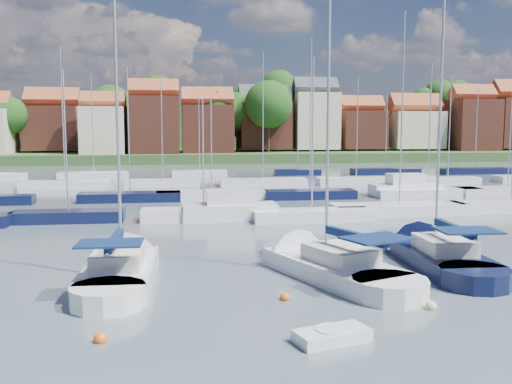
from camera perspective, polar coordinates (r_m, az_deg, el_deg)
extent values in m
plane|color=#3F4B55|center=(63.12, 0.50, 0.26)|extent=(260.00, 260.00, 0.00)
cube|color=silver|center=(26.60, -13.42, -8.21)|extent=(3.24, 7.29, 1.20)
cone|color=silver|center=(30.94, -12.35, -6.10)|extent=(3.11, 3.60, 3.00)
cylinder|color=silver|center=(23.17, -14.57, -10.47)|extent=(3.10, 3.10, 1.20)
cube|color=beige|center=(25.89, -13.62, -6.46)|extent=(2.20, 3.07, 0.70)
cylinder|color=#B2B2B7|center=(26.24, -13.71, 7.60)|extent=(0.14, 0.14, 13.32)
cylinder|color=#B2B2B7|center=(24.75, -13.98, -5.06)|extent=(0.23, 4.00, 0.10)
cube|color=#0D1E43|center=(24.72, -13.99, -4.72)|extent=(0.43, 3.80, 0.35)
cube|color=#0D1E43|center=(23.43, -14.43, -4.98)|extent=(2.61, 1.88, 0.08)
cube|color=silver|center=(26.85, 7.67, -7.95)|extent=(5.72, 8.17, 1.20)
cone|color=silver|center=(30.61, 2.28, -6.08)|extent=(4.28, 4.57, 3.14)
cylinder|color=silver|center=(24.07, 13.21, -9.78)|extent=(4.09, 4.09, 1.20)
cube|color=beige|center=(26.22, 8.40, -6.18)|extent=(3.21, 3.74, 0.70)
cylinder|color=#B2B2B7|center=(26.42, 7.23, 8.43)|extent=(0.14, 0.14, 13.97)
cylinder|color=#B2B2B7|center=(25.25, 9.91, -4.73)|extent=(1.65, 3.93, 0.10)
cube|color=#0D1E43|center=(25.22, 9.92, -4.40)|extent=(1.76, 3.81, 0.35)
cube|color=#0D1E43|center=(24.18, 11.99, -4.55)|extent=(3.18, 2.74, 0.08)
cube|color=black|center=(30.12, 17.83, -6.61)|extent=(3.44, 7.63, 1.20)
cone|color=black|center=(34.37, 14.74, -4.89)|extent=(3.28, 3.78, 3.12)
cylinder|color=black|center=(26.83, 21.02, -8.35)|extent=(3.26, 3.26, 1.20)
cube|color=beige|center=(29.46, 18.30, -5.03)|extent=(2.32, 3.22, 0.70)
cylinder|color=#B2B2B7|center=(29.86, 17.96, 8.17)|extent=(0.14, 0.14, 14.20)
cylinder|color=#B2B2B7|center=(28.37, 19.20, -3.75)|extent=(0.28, 4.17, 0.10)
cube|color=#0D1E43|center=(28.34, 19.21, -3.45)|extent=(0.47, 3.97, 0.35)
cube|color=#0D1E43|center=(27.11, 20.42, -3.62)|extent=(2.73, 1.99, 0.08)
cube|color=silver|center=(19.23, 7.60, -14.15)|extent=(2.66, 1.77, 0.48)
cylinder|color=silver|center=(19.19, 7.61, -13.77)|extent=(1.14, 1.14, 0.31)
sphere|color=#D85914|center=(19.77, -15.27, -14.27)|extent=(0.45, 0.45, 0.45)
sphere|color=#D85914|center=(23.41, 2.91, -10.73)|extent=(0.41, 0.41, 0.41)
sphere|color=beige|center=(23.26, 17.09, -11.13)|extent=(0.46, 0.46, 0.46)
sphere|color=#D85914|center=(31.37, 17.80, -6.55)|extent=(0.48, 0.48, 0.48)
cube|color=black|center=(43.82, -18.25, -2.42)|extent=(8.01, 2.24, 1.00)
cylinder|color=#B2B2B7|center=(43.33, -18.51, 4.89)|extent=(0.12, 0.12, 10.16)
cube|color=silver|center=(42.81, -5.25, -2.32)|extent=(9.22, 2.58, 1.00)
cylinder|color=#B2B2B7|center=(42.35, -5.32, 3.83)|extent=(0.12, 0.12, 8.18)
cube|color=silver|center=(42.35, 5.60, -2.42)|extent=(8.78, 2.46, 1.00)
cylinder|color=#B2B2B7|center=(41.84, 5.69, 5.76)|extent=(0.12, 0.12, 11.06)
cube|color=silver|center=(46.61, 14.13, -1.76)|extent=(10.79, 3.02, 1.00)
cylinder|color=#B2B2B7|center=(46.16, 14.41, 8.03)|extent=(0.12, 0.12, 14.87)
cube|color=silver|center=(51.37, 24.11, -1.38)|extent=(10.13, 2.84, 1.00)
cube|color=silver|center=(42.73, -2.62, -2.11)|extent=(7.00, 2.60, 1.40)
cube|color=silver|center=(42.57, -2.63, -0.65)|extent=(3.50, 2.20, 1.30)
cube|color=black|center=(54.27, -12.47, -0.56)|extent=(9.30, 2.60, 1.00)
cylinder|color=#B2B2B7|center=(53.87, -12.63, 6.04)|extent=(0.12, 0.12, 11.48)
cube|color=silver|center=(54.57, -4.45, -0.38)|extent=(10.40, 2.91, 1.00)
cylinder|color=#B2B2B7|center=(54.19, -4.49, 4.75)|extent=(0.12, 0.12, 8.77)
cube|color=black|center=(55.22, 5.40, -0.31)|extent=(8.80, 2.46, 1.00)
cylinder|color=#B2B2B7|center=(54.83, 5.49, 7.67)|extent=(0.12, 0.12, 14.33)
cube|color=silver|center=(59.00, 16.77, -0.12)|extent=(10.73, 3.00, 1.00)
cylinder|color=#B2B2B7|center=(58.63, 16.98, 6.27)|extent=(0.12, 0.12, 12.14)
cube|color=silver|center=(62.81, 23.84, -0.01)|extent=(10.48, 2.93, 1.00)
cylinder|color=#B2B2B7|center=(62.47, 24.08, 5.13)|extent=(0.12, 0.12, 10.28)
cube|color=silver|center=(58.97, 14.72, 0.09)|extent=(7.00, 2.60, 1.40)
cube|color=silver|center=(58.86, 14.75, 1.15)|extent=(3.50, 2.20, 1.30)
cube|color=silver|center=(67.76, -18.53, 0.65)|extent=(9.71, 2.72, 1.00)
cylinder|color=#B2B2B7|center=(67.45, -18.78, 7.38)|extent=(0.12, 0.12, 14.88)
cube|color=silver|center=(66.91, -9.29, 0.84)|extent=(8.49, 2.38, 1.00)
cylinder|color=#B2B2B7|center=(66.58, -9.39, 6.12)|extent=(0.12, 0.12, 11.31)
cube|color=silver|center=(66.91, 0.70, 0.93)|extent=(10.16, 2.85, 1.00)
cylinder|color=#B2B2B7|center=(66.60, 0.71, 7.62)|extent=(0.12, 0.12, 14.59)
cube|color=silver|center=(69.64, 9.98, 1.05)|extent=(9.53, 2.67, 1.00)
cylinder|color=#B2B2B7|center=(69.33, 10.09, 6.37)|extent=(0.12, 0.12, 11.91)
cube|color=silver|center=(72.52, 18.61, 1.02)|extent=(7.62, 2.13, 1.00)
cylinder|color=#B2B2B7|center=(72.21, 18.80, 6.21)|extent=(0.12, 0.12, 12.13)
cube|color=silver|center=(79.66, -15.89, 1.58)|extent=(9.24, 2.59, 1.00)
cylinder|color=#B2B2B7|center=(79.39, -16.05, 6.68)|extent=(0.12, 0.12, 13.17)
cube|color=silver|center=(79.69, -5.66, 1.81)|extent=(7.57, 2.12, 1.00)
cylinder|color=#B2B2B7|center=(79.42, -5.71, 5.85)|extent=(0.12, 0.12, 10.24)
cube|color=black|center=(81.61, 4.18, 1.93)|extent=(6.58, 1.84, 1.00)
cylinder|color=#B2B2B7|center=(81.37, 4.21, 5.10)|extent=(0.12, 0.12, 8.01)
cube|color=black|center=(85.24, 12.81, 1.98)|extent=(9.92, 2.78, 1.00)
cylinder|color=#B2B2B7|center=(84.98, 12.91, 5.99)|extent=(0.12, 0.12, 10.92)
cube|color=black|center=(89.91, 21.03, 1.94)|extent=(10.55, 2.95, 1.00)
cylinder|color=#B2B2B7|center=(89.67, 21.19, 5.93)|extent=(0.12, 0.12, 11.51)
cube|color=#365028|center=(139.52, -4.15, 3.85)|extent=(200.00, 70.00, 3.00)
cube|color=#365028|center=(164.32, -4.75, 5.89)|extent=(200.00, 60.00, 14.00)
cube|color=brown|center=(122.31, -19.57, 6.03)|extent=(10.37, 9.97, 8.73)
cube|color=brown|center=(122.42, -19.68, 8.67)|extent=(10.57, 5.13, 5.13)
cube|color=beige|center=(111.88, -14.96, 5.93)|extent=(8.09, 8.80, 8.96)
cube|color=brown|center=(111.97, -15.05, 8.72)|extent=(8.25, 4.00, 4.00)
cube|color=brown|center=(112.07, -10.12, 6.56)|extent=(9.36, 10.17, 10.97)
cube|color=brown|center=(112.27, -10.19, 9.95)|extent=(9.54, 4.63, 4.63)
cube|color=brown|center=(113.87, -4.86, 6.25)|extent=(9.90, 8.56, 9.42)
cube|color=brown|center=(113.99, -4.89, 9.23)|extent=(10.10, 4.90, 4.90)
cube|color=brown|center=(120.10, 0.84, 6.59)|extent=(10.59, 8.93, 9.49)
cube|color=#383A42|center=(120.25, 0.84, 9.47)|extent=(10.80, 5.24, 5.24)
cube|color=beige|center=(121.35, 5.90, 7.07)|extent=(9.01, 8.61, 11.65)
cube|color=#383A42|center=(121.61, 5.94, 10.33)|extent=(9.19, 4.46, 4.46)
cube|color=brown|center=(125.40, 10.43, 6.14)|extent=(9.10, 9.34, 8.00)
cube|color=brown|center=(125.47, 10.48, 8.48)|extent=(9.28, 4.50, 4.50)
cube|color=beige|center=(129.20, 15.48, 6.00)|extent=(10.86, 9.59, 7.88)
cube|color=brown|center=(129.28, 15.55, 8.33)|extent=(11.07, 5.37, 5.37)
cube|color=brown|center=(131.96, 20.69, 6.23)|extent=(9.18, 9.96, 10.97)
cube|color=brown|center=(132.13, 20.81, 9.10)|extent=(9.36, 4.54, 4.54)
cylinder|color=#382619|center=(152.57, 17.82, 6.87)|extent=(0.50, 0.50, 4.47)
sphere|color=#274E18|center=(152.75, 17.90, 9.14)|extent=(8.18, 8.18, 8.18)
cylinder|color=#382619|center=(118.70, -1.81, 5.08)|extent=(0.50, 0.50, 4.46)
sphere|color=#274E18|center=(118.70, -1.82, 8.00)|extent=(8.15, 8.15, 8.15)
cylinder|color=#382619|center=(137.92, 2.29, 7.26)|extent=(0.50, 0.50, 5.15)
sphere|color=#274E18|center=(138.18, 2.30, 10.16)|extent=(9.41, 9.41, 9.41)
cylinder|color=#382619|center=(138.45, -9.81, 7.21)|extent=(0.50, 0.50, 4.56)
sphere|color=#274E18|center=(138.66, -9.86, 9.77)|extent=(8.34, 8.34, 8.34)
cylinder|color=#382619|center=(128.10, -14.28, 5.15)|extent=(0.50, 0.50, 5.15)
sphere|color=#274E18|center=(128.14, -14.37, 8.28)|extent=(9.42, 9.42, 9.42)
cylinder|color=#382619|center=(132.69, -20.89, 6.08)|extent=(0.50, 0.50, 3.42)
sphere|color=#274E18|center=(132.76, -20.97, 8.08)|extent=(6.26, 6.26, 6.26)
cylinder|color=#382619|center=(128.87, 2.34, 5.05)|extent=(0.50, 0.50, 3.77)
sphere|color=#274E18|center=(128.83, 2.35, 7.32)|extent=(6.89, 6.89, 6.89)
cylinder|color=#382619|center=(114.49, 1.25, 5.22)|extent=(0.50, 0.50, 5.21)
sphere|color=#274E18|center=(114.54, 1.26, 8.76)|extent=(9.53, 9.53, 9.53)
cylinder|color=#382619|center=(142.72, 22.04, 4.56)|extent=(0.50, 0.50, 2.97)
sphere|color=#274E18|center=(142.67, 22.11, 6.18)|extent=(5.44, 5.44, 5.44)
cylinder|color=#382619|center=(116.12, -3.97, 5.13)|extent=(0.50, 0.50, 4.84)
sphere|color=#274E18|center=(116.14, -3.99, 8.37)|extent=(8.85, 8.85, 8.85)
cylinder|color=#382619|center=(151.03, 16.37, 6.79)|extent=(0.50, 0.50, 3.72)
sphere|color=#274E18|center=(151.16, 16.44, 8.70)|extent=(6.80, 6.80, 6.80)
cylinder|color=#382619|center=(132.32, 20.70, 4.73)|extent=(0.50, 0.50, 4.05)
sphere|color=#274E18|center=(132.30, 20.80, 7.11)|extent=(7.40, 7.40, 7.40)
cylinder|color=#382619|center=(119.20, -23.45, 4.44)|extent=(0.50, 0.50, 4.00)
sphere|color=#274E18|center=(119.17, -23.57, 7.05)|extent=(7.32, 7.32, 7.32)
cylinder|color=#382619|center=(136.29, -1.18, 7.00)|extent=(0.50, 0.50, 3.93)
sphere|color=#274E18|center=(136.44, -1.19, 9.24)|extent=(7.19, 7.19, 7.19)
cylinder|color=#382619|center=(128.60, 10.16, 4.96)|extent=(0.50, 0.50, 3.82)
sphere|color=#274E18|center=(128.57, 10.21, 7.27)|extent=(6.99, 6.99, 6.99)
cylinder|color=#382619|center=(115.53, -12.06, 4.66)|extent=(0.50, 0.50, 3.48)
sphere|color=#274E18|center=(115.48, -12.12, 7.00)|extent=(6.37, 6.37, 6.37)
cylinder|color=#382619|center=(141.62, 20.25, 4.63)|extent=(0.50, 0.50, 2.99)
sphere|color=#274E18|center=(141.57, 20.31, 6.27)|extent=(5.46, 5.46, 5.46)
cylinder|color=#382619|center=(121.83, -1.90, 4.84)|extent=(0.50, 0.50, 3.25)
sphere|color=#274E18|center=(121.77, -1.91, 6.91)|extent=(5.94, 5.94, 5.94)
cylinder|color=#382619|center=(123.00, -5.08, 4.77)|extent=(0.50, 0.50, 2.98)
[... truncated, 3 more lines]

